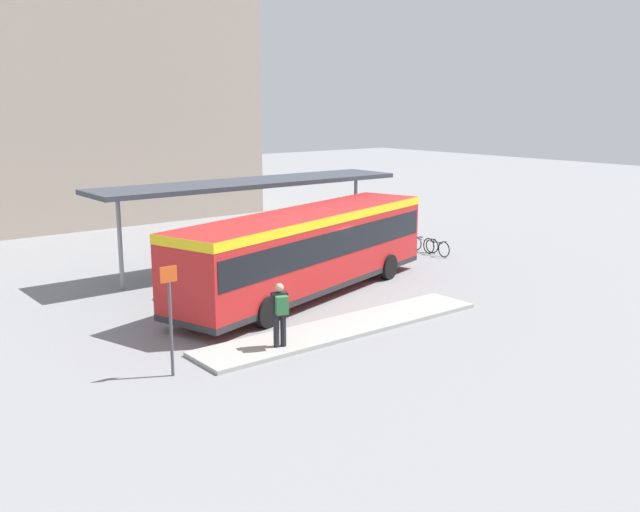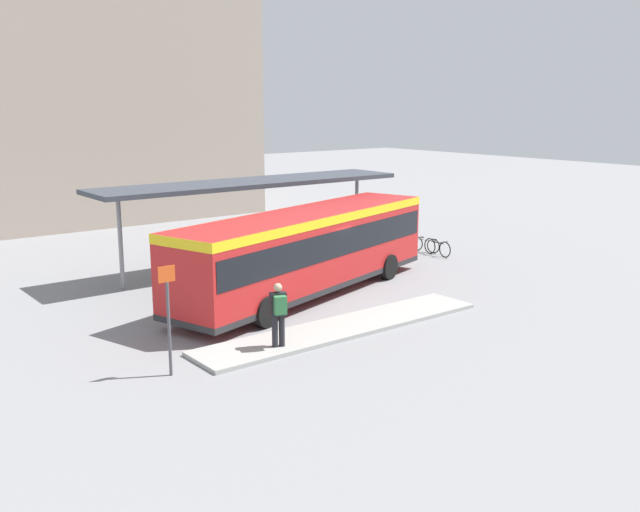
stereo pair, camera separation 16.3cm
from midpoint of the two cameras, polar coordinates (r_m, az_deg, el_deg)
name	(u,v)px [view 1 (the left image)]	position (r m, az deg, el deg)	size (l,w,h in m)	color
ground_plane	(307,295)	(25.22, -1.25, -3.14)	(120.00, 120.00, 0.00)	gray
curb_island	(344,327)	(21.47, 1.73, -5.73)	(9.77, 1.80, 0.12)	#9E9E99
city_bus	(307,247)	(24.83, -1.25, 0.75)	(12.14, 5.83, 2.96)	red
pedestrian_waiting	(280,311)	(19.35, -3.45, -4.41)	(0.50, 0.55, 1.79)	#232328
bicycle_black	(436,247)	(32.06, 9.14, 0.69)	(0.48, 1.67, 0.72)	black
bicycle_white	(424,244)	(32.76, 8.16, 0.94)	(0.48, 1.57, 0.68)	black
bicycle_blue	(404,242)	(33.11, 6.62, 1.12)	(0.48, 1.64, 0.71)	black
bicycle_yellow	(397,239)	(34.02, 6.06, 1.39)	(0.48, 1.52, 0.66)	black
station_shelter	(251,184)	(28.95, -5.73, 5.75)	(13.23, 2.75, 3.59)	#383D47
potted_planter_near_shelter	(277,267)	(26.78, -3.64, -0.86)	(0.79, 0.79, 1.21)	slate
potted_planter_far_side	(179,281)	(25.11, -11.37, -1.94)	(0.70, 0.70, 1.21)	slate
platform_sign	(170,316)	(17.88, -12.14, -4.69)	(0.44, 0.08, 2.80)	#4C4C51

